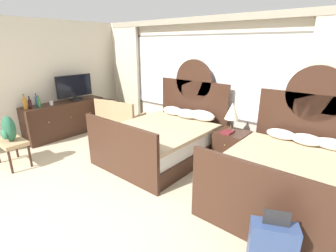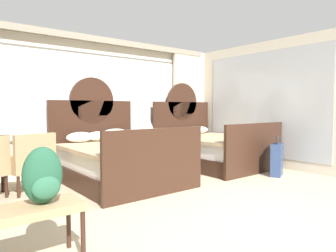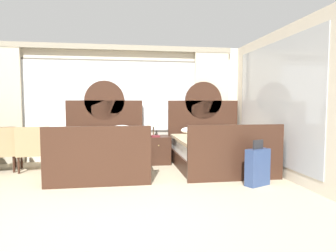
{
  "view_description": "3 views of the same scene",
  "coord_description": "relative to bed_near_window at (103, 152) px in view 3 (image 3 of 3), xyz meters",
  "views": [
    {
      "loc": [
        2.83,
        -1.01,
        2.17
      ],
      "look_at": [
        0.37,
        1.96,
        0.88
      ],
      "focal_mm": 26.49,
      "sensor_mm": 36.0,
      "label": 1
    },
    {
      "loc": [
        -2.73,
        -2.15,
        1.27
      ],
      "look_at": [
        0.52,
        1.94,
        0.96
      ],
      "focal_mm": 32.82,
      "sensor_mm": 36.0,
      "label": 2
    },
    {
      "loc": [
        0.24,
        -3.43,
        1.34
      ],
      "look_at": [
        1.03,
        1.7,
        0.94
      ],
      "focal_mm": 31.58,
      "sensor_mm": 36.0,
      "label": 3
    }
  ],
  "objects": [
    {
      "name": "ground_plane",
      "position": [
        0.16,
        -2.48,
        -0.38
      ],
      "size": [
        24.0,
        24.0,
        0.0
      ],
      "primitive_type": "plane",
      "color": "#BCAD8E"
    },
    {
      "name": "suitcase_on_floor",
      "position": [
        2.57,
        -1.44,
        -0.08
      ],
      "size": [
        0.46,
        0.34,
        0.75
      ],
      "color": "navy",
      "rests_on": "ground_plane"
    },
    {
      "name": "armchair_by_window_left",
      "position": [
        -1.36,
        0.25,
        0.09
      ],
      "size": [
        0.73,
        0.73,
        0.89
      ],
      "color": "tan",
      "rests_on": "ground_plane"
    },
    {
      "name": "wall_right_mirror",
      "position": [
        3.28,
        -0.92,
        0.97
      ],
      "size": [
        0.08,
        4.25,
        2.7
      ],
      "color": "beige",
      "rests_on": "ground_plane"
    },
    {
      "name": "bed_near_window",
      "position": [
        0.0,
        0.0,
        0.0
      ],
      "size": [
        1.71,
        2.17,
        1.86
      ],
      "color": "#382116",
      "rests_on": "ground_plane"
    },
    {
      "name": "table_lamp_on_nightstand",
      "position": [
        1.08,
        0.68,
        0.6
      ],
      "size": [
        0.27,
        0.27,
        0.53
      ],
      "color": "brown",
      "rests_on": "nightstand_between_beds"
    },
    {
      "name": "bed_near_mirror",
      "position": [
        2.32,
        -0.01,
        -0.01
      ],
      "size": [
        1.71,
        2.17,
        1.86
      ],
      "color": "#382116",
      "rests_on": "ground_plane"
    },
    {
      "name": "nightstand_between_beds",
      "position": [
        1.16,
        0.61,
        -0.08
      ],
      "size": [
        0.55,
        0.57,
        0.61
      ],
      "color": "#382116",
      "rests_on": "ground_plane"
    },
    {
      "name": "book_on_nightstand",
      "position": [
        1.11,
        0.5,
        0.24
      ],
      "size": [
        0.18,
        0.26,
        0.03
      ],
      "color": "maroon",
      "rests_on": "nightstand_between_beds"
    },
    {
      "name": "wall_back_window",
      "position": [
        0.16,
        1.17,
        1.03
      ],
      "size": [
        6.17,
        0.22,
        2.7
      ],
      "color": "beige",
      "rests_on": "ground_plane"
    }
  ]
}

